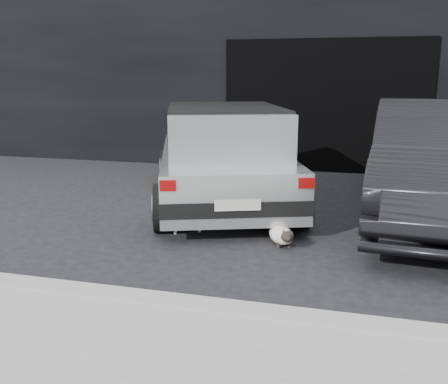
% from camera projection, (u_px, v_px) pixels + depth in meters
% --- Properties ---
extents(ground, '(80.00, 80.00, 0.00)m').
position_uv_depth(ground, '(224.00, 222.00, 6.62)').
color(ground, black).
rests_on(ground, ground).
extents(building_facade, '(34.00, 4.00, 5.00)m').
position_uv_depth(building_facade, '(333.00, 48.00, 11.45)').
color(building_facade, black).
rests_on(building_facade, ground).
extents(garage_opening, '(4.00, 0.10, 2.60)m').
position_uv_depth(garage_opening, '(325.00, 107.00, 9.83)').
color(garage_opening, black).
rests_on(garage_opening, ground).
extents(curb, '(18.00, 0.25, 0.12)m').
position_uv_depth(curb, '(263.00, 317.00, 3.91)').
color(curb, gray).
rests_on(curb, ground).
extents(silver_hatchback, '(3.05, 4.37, 1.48)m').
position_uv_depth(silver_hatchback, '(223.00, 151.00, 7.42)').
color(silver_hatchback, silver).
rests_on(silver_hatchback, ground).
extents(second_car, '(2.06, 4.93, 1.59)m').
position_uv_depth(second_car, '(440.00, 161.00, 6.62)').
color(second_car, black).
rests_on(second_car, ground).
extents(cat_siamese, '(0.43, 0.68, 0.26)m').
position_uv_depth(cat_siamese, '(282.00, 235.00, 5.73)').
color(cat_siamese, beige).
rests_on(cat_siamese, ground).
extents(cat_white, '(0.67, 0.50, 0.36)m').
position_uv_depth(cat_white, '(189.00, 218.00, 6.22)').
color(cat_white, silver).
rests_on(cat_white, ground).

